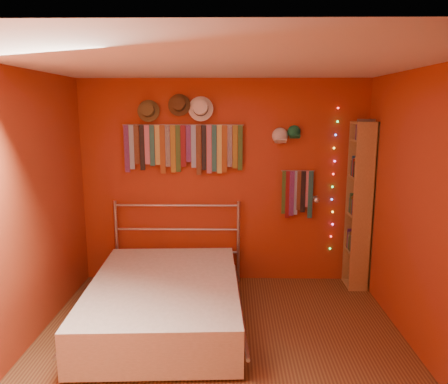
# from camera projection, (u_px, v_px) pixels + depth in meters

# --- Properties ---
(ground) EXTENTS (3.50, 3.50, 0.00)m
(ground) POSITION_uv_depth(u_px,v_px,m) (220.00, 353.00, 3.90)
(ground) COLOR #58301E
(ground) RESTS_ON ground
(back_wall) EXTENTS (3.50, 0.02, 2.50)m
(back_wall) POSITION_uv_depth(u_px,v_px,m) (224.00, 182.00, 5.38)
(back_wall) COLOR #9D3019
(back_wall) RESTS_ON ground
(right_wall) EXTENTS (0.02, 3.50, 2.50)m
(right_wall) POSITION_uv_depth(u_px,v_px,m) (429.00, 218.00, 3.63)
(right_wall) COLOR #9D3019
(right_wall) RESTS_ON ground
(left_wall) EXTENTS (0.02, 3.50, 2.50)m
(left_wall) POSITION_uv_depth(u_px,v_px,m) (13.00, 216.00, 3.69)
(left_wall) COLOR #9D3019
(left_wall) RESTS_ON ground
(ceiling) EXTENTS (3.50, 3.50, 0.02)m
(ceiling) POSITION_uv_depth(u_px,v_px,m) (219.00, 63.00, 3.42)
(ceiling) COLOR white
(ceiling) RESTS_ON back_wall
(tie_rack) EXTENTS (1.45, 0.03, 0.61)m
(tie_rack) POSITION_uv_depth(u_px,v_px,m) (184.00, 146.00, 5.24)
(tie_rack) COLOR #A9A9AE
(tie_rack) RESTS_ON back_wall
(small_tie_rack) EXTENTS (0.40, 0.03, 0.59)m
(small_tie_rack) POSITION_uv_depth(u_px,v_px,m) (297.00, 192.00, 5.32)
(small_tie_rack) COLOR #A9A9AE
(small_tie_rack) RESTS_ON back_wall
(fedora_olive) EXTENTS (0.26, 0.14, 0.26)m
(fedora_olive) POSITION_uv_depth(u_px,v_px,m) (148.00, 110.00, 5.14)
(fedora_olive) COLOR brown
(fedora_olive) RESTS_ON back_wall
(fedora_brown) EXTENTS (0.26, 0.14, 0.26)m
(fedora_brown) POSITION_uv_depth(u_px,v_px,m) (179.00, 104.00, 5.12)
(fedora_brown) COLOR #4F351C
(fedora_brown) RESTS_ON back_wall
(fedora_white) EXTENTS (0.30, 0.16, 0.29)m
(fedora_white) POSITION_uv_depth(u_px,v_px,m) (201.00, 108.00, 5.12)
(fedora_white) COLOR white
(fedora_white) RESTS_ON back_wall
(cap_white) EXTENTS (0.19, 0.23, 0.19)m
(cap_white) POSITION_uv_depth(u_px,v_px,m) (280.00, 136.00, 5.21)
(cap_white) COLOR silver
(cap_white) RESTS_ON back_wall
(cap_green) EXTENTS (0.17, 0.21, 0.17)m
(cap_green) POSITION_uv_depth(u_px,v_px,m) (294.00, 132.00, 5.19)
(cap_green) COLOR #197145
(cap_green) RESTS_ON back_wall
(fairy_lights) EXTENTS (0.05, 0.02, 1.76)m
(fairy_lights) POSITION_uv_depth(u_px,v_px,m) (334.00, 180.00, 5.31)
(fairy_lights) COLOR #FF3333
(fairy_lights) RESTS_ON back_wall
(reading_lamp) EXTENTS (0.08, 0.32, 0.10)m
(reading_lamp) POSITION_uv_depth(u_px,v_px,m) (316.00, 199.00, 5.15)
(reading_lamp) COLOR #A9A9AE
(reading_lamp) RESTS_ON back_wall
(bookshelf) EXTENTS (0.25, 0.34, 2.00)m
(bookshelf) POSITION_uv_depth(u_px,v_px,m) (363.00, 205.00, 5.18)
(bookshelf) COLOR olive
(bookshelf) RESTS_ON ground
(bed) EXTENTS (1.65, 2.17, 1.03)m
(bed) POSITION_uv_depth(u_px,v_px,m) (165.00, 300.00, 4.43)
(bed) COLOR #A9A9AE
(bed) RESTS_ON ground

